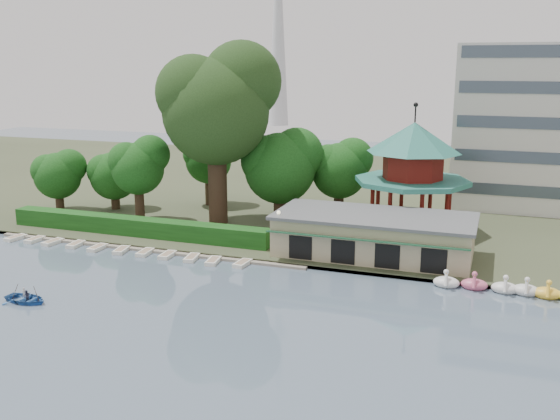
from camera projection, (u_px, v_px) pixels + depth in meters
The scene contains 14 objects.
ground_plane at pixel (164, 337), 42.47m from camera, with size 220.00×220.00×0.00m, color slate.
shore at pixel (346, 190), 90.08m from camera, with size 220.00×70.00×0.40m, color #424930.
embankment at pixel (257, 260), 58.29m from camera, with size 220.00×0.60×0.30m, color gray.
dock at pixel (145, 248), 62.12m from camera, with size 34.00×1.60×0.24m, color gray.
boathouse at pixel (374, 234), 58.80m from camera, with size 18.60×9.39×3.90m.
pavilion at pixel (413, 166), 66.15m from camera, with size 12.40×12.40×13.50m.
broadcast_tower at pixel (278, 5), 176.60m from camera, with size 8.00×8.00×96.00m.
hedge at pixel (137, 226), 65.85m from camera, with size 30.00×2.00×1.80m, color #1B5218.
lamp_post at pixel (279, 224), 58.62m from camera, with size 0.36×0.36×4.28m.
big_tree at pixel (218, 102), 67.94m from camera, with size 12.92×12.04×20.21m.
small_trees at pixel (217, 166), 73.59m from camera, with size 39.74×16.42×10.57m.
swan_boats at pixel (511, 289), 50.31m from camera, with size 11.67×2.03×1.92m.
moored_rowboats at pixel (120, 250), 61.47m from camera, with size 27.14×2.70×0.36m.
rowboat_with_passengers at pixel (26, 296), 48.47m from camera, with size 5.26×3.90×2.01m.
Camera 1 is at (20.64, -34.38, 18.24)m, focal length 40.00 mm.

